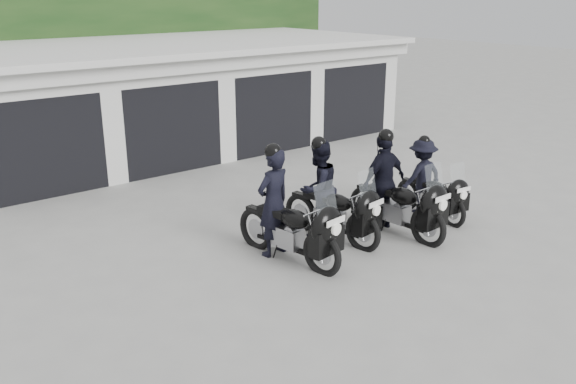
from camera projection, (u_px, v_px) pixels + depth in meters
ground at (319, 238)px, 11.28m from camera, size 80.00×80.00×0.00m
garage_block at (128, 102)px, 16.81m from camera, size 16.40×6.80×2.96m
background_vegetation at (72, 40)px, 20.21m from camera, size 20.00×3.90×5.80m
police_bike_a at (287, 215)px, 10.15m from camera, size 0.89×2.34×2.04m
police_bike_b at (326, 195)px, 11.10m from camera, size 0.99×2.22×1.94m
police_bike_c at (391, 188)px, 11.38m from camera, size 1.11×2.31×2.01m
police_bike_d at (427, 181)px, 12.28m from camera, size 1.05×1.91×1.67m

